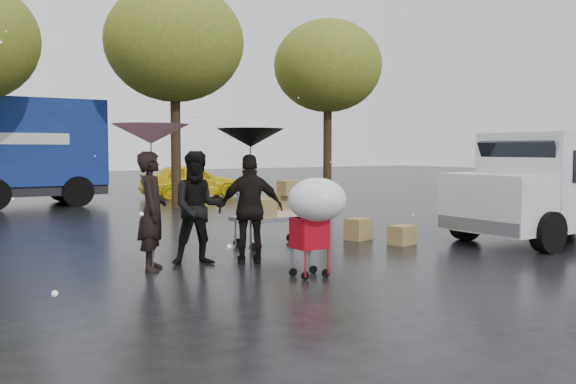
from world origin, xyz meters
TOP-DOWN VIEW (x-y plane):
  - ground at (0.00, 0.00)m, footprint 90.00×90.00m
  - person_pink at (-1.69, 0.52)m, footprint 0.68×0.79m
  - person_middle at (-0.90, 0.55)m, footprint 1.06×0.93m
  - person_black at (-0.13, 0.21)m, footprint 1.14×0.82m
  - umbrella_pink at (-1.69, 0.52)m, footprint 1.18×1.18m
  - umbrella_black at (-0.13, 0.21)m, footprint 1.10×1.10m
  - vendor_cart at (1.15, 1.51)m, footprint 1.52×0.80m
  - shopping_cart at (0.08, -1.35)m, footprint 0.84×0.84m
  - white_van at (6.69, -0.83)m, footprint 4.91×2.18m
  - box_ground_near at (3.00, 1.31)m, footprint 0.58×0.51m
  - box_ground_far at (3.33, 0.36)m, footprint 0.55×0.46m
  - yellow_taxi at (4.46, 13.38)m, footprint 4.01×1.98m
  - tree_row at (-0.47, 10.00)m, footprint 21.60×4.40m

SIDE VIEW (x-z plane):
  - ground at x=0.00m, z-range 0.00..0.00m
  - box_ground_far at x=3.33m, z-range 0.00..0.37m
  - box_ground_near at x=3.00m, z-range 0.00..0.44m
  - yellow_taxi at x=4.46m, z-range 0.00..1.32m
  - vendor_cart at x=1.15m, z-range 0.09..1.36m
  - person_black at x=-0.13m, z-range 0.00..1.79m
  - person_pink at x=-1.69m, z-range 0.00..1.84m
  - person_middle at x=-0.90m, z-range 0.00..1.84m
  - shopping_cart at x=0.08m, z-range 0.33..1.80m
  - white_van at x=6.69m, z-range 0.06..2.26m
  - umbrella_black at x=-0.13m, z-range 0.95..3.15m
  - umbrella_pink at x=-1.69m, z-range 0.97..3.23m
  - tree_row at x=-0.47m, z-range 1.46..8.58m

